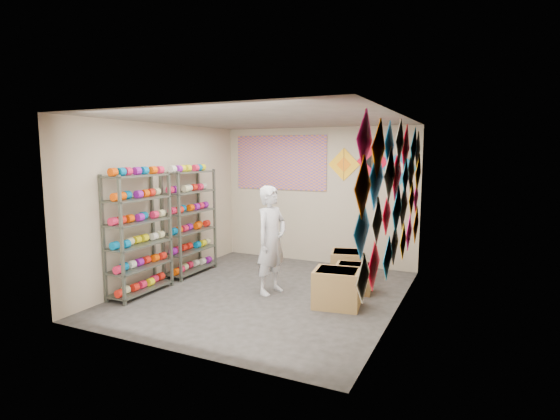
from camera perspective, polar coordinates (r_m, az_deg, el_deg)
The scene contains 12 objects.
ground at distance 7.02m, azimuth -1.81°, elevation -10.83°, with size 4.50×4.50×0.00m, color #2D2A27.
room_walls at distance 6.69m, azimuth -1.87°, elevation 2.67°, with size 4.50×4.50×4.50m.
shelf_rack_front at distance 7.11m, azimuth -17.97°, elevation -3.05°, with size 0.40×1.10×1.90m, color #4C5147.
shelf_rack_back at distance 8.09m, azimuth -11.68°, elevation -1.59°, with size 0.40×1.10×1.90m, color #4C5147.
string_spools at distance 7.58m, azimuth -14.64°, elevation -1.57°, with size 0.12×2.36×0.12m.
kite_wall_display at distance 6.10m, azimuth 15.17°, elevation 2.31°, with size 0.06×4.36×2.04m.
back_wall_kites at distance 8.40m, azimuth 11.86°, elevation 5.78°, with size 1.69×0.02×0.75m.
poster at distance 9.02m, azimuth 0.05°, elevation 6.19°, with size 2.00×0.01×1.10m, color #634494.
shopkeeper at distance 6.84m, azimuth -1.13°, elevation -3.94°, with size 0.54×0.70×1.70m, color silver.
carton_a at distance 6.43m, azimuth 7.45°, elevation -10.08°, with size 0.65×0.54×0.54m, color olive.
carton_b at distance 7.13m, azimuth 9.57°, elevation -8.75°, with size 0.55×0.45×0.45m, color olive.
carton_c at distance 7.80m, azimuth 8.64°, elevation -7.14°, with size 0.52×0.57×0.50m, color olive.
Camera 1 is at (3.03, -5.93, 2.21)m, focal length 28.00 mm.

